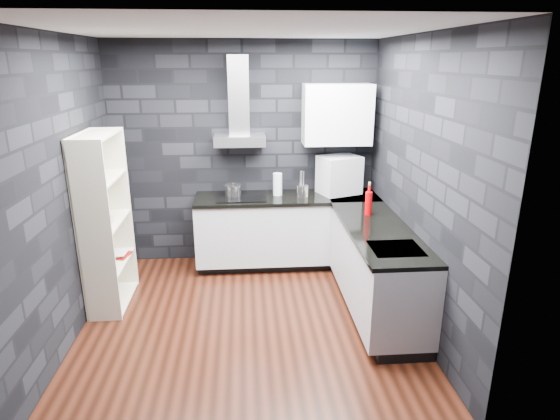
{
  "coord_description": "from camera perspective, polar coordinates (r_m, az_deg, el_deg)",
  "views": [
    {
      "loc": [
        -0.0,
        -4.08,
        2.47
      ],
      "look_at": [
        0.35,
        0.45,
        1.0
      ],
      "focal_mm": 30.0,
      "sensor_mm": 36.0,
      "label": 1
    }
  ],
  "objects": [
    {
      "name": "wall_left",
      "position": [
        4.54,
        -25.26,
        1.87
      ],
      "size": [
        0.05,
        3.2,
        2.7
      ],
      "primitive_type": "cube",
      "color": "black",
      "rests_on": "ground"
    },
    {
      "name": "book_red",
      "position": [
        5.31,
        -19.78,
        -4.14
      ],
      "size": [
        0.17,
        0.06,
        0.23
      ],
      "primitive_type": "imported",
      "rotation": [
        0.0,
        0.0,
        -0.22
      ],
      "color": "maroon",
      "rests_on": "bookshelf"
    },
    {
      "name": "red_bottle",
      "position": [
        5.0,
        10.73,
        0.8
      ],
      "size": [
        0.08,
        0.08,
        0.25
      ],
      "primitive_type": "cylinder",
      "rotation": [
        0.0,
        0.0,
        -0.12
      ],
      "color": "#B70004",
      "rests_on": "counter_right_top"
    },
    {
      "name": "fruit_bowl",
      "position": [
        4.99,
        -20.72,
        -1.19
      ],
      "size": [
        0.26,
        0.26,
        0.05
      ],
      "primitive_type": "imported",
      "rotation": [
        0.0,
        0.0,
        -0.3
      ],
      "color": "silver",
      "rests_on": "bookshelf"
    },
    {
      "name": "toekick_back",
      "position": [
        5.96,
        0.78,
        -6.04
      ],
      "size": [
        2.18,
        0.5,
        0.1
      ],
      "primitive_type": "cube",
      "color": "black",
      "rests_on": "ground"
    },
    {
      "name": "hood_body",
      "position": [
        5.59,
        -4.93,
        8.48
      ],
      "size": [
        0.6,
        0.34,
        0.12
      ],
      "primitive_type": "cube",
      "color": "#B1B1B6",
      "rests_on": "wall_back"
    },
    {
      "name": "upper_cabinet",
      "position": [
        5.65,
        6.97,
        11.49
      ],
      "size": [
        0.8,
        0.35,
        0.7
      ],
      "primitive_type": "cube",
      "color": "silver",
      "rests_on": "wall_back"
    },
    {
      "name": "bookshelf",
      "position": [
        5.05,
        -20.51,
        -1.38
      ],
      "size": [
        0.52,
        0.86,
        1.8
      ],
      "primitive_type": "cube",
      "rotation": [
        0.0,
        0.0,
        0.24
      ],
      "color": "beige",
      "rests_on": "ground"
    },
    {
      "name": "utensil_crock",
      "position": [
        5.58,
        2.63,
        2.31
      ],
      "size": [
        0.14,
        0.14,
        0.15
      ],
      "primitive_type": "cylinder",
      "rotation": [
        0.0,
        0.0,
        -0.26
      ],
      "color": "#B7B7BB",
      "rests_on": "counter_back_top"
    },
    {
      "name": "counter_right_top",
      "position": [
        4.66,
        11.96,
        -2.45
      ],
      "size": [
        0.62,
        1.8,
        0.04
      ],
      "primitive_type": "cube",
      "color": "black",
      "rests_on": "counter_right_cab"
    },
    {
      "name": "counter_corner_top",
      "position": [
        5.76,
        8.8,
        1.68
      ],
      "size": [
        0.62,
        0.62,
        0.04
      ],
      "primitive_type": "cube",
      "color": "black",
      "rests_on": "counter_right_cab"
    },
    {
      "name": "wall_front",
      "position": [
        2.7,
        -4.02,
        -6.64
      ],
      "size": [
        3.2,
        0.05,
        2.7
      ],
      "primitive_type": "cube",
      "color": "black",
      "rests_on": "ground"
    },
    {
      "name": "book_second",
      "position": [
        5.29,
        -19.85,
        -3.99
      ],
      "size": [
        0.15,
        0.03,
        0.21
      ],
      "primitive_type": "imported",
      "rotation": [
        0.0,
        0.0,
        -0.08
      ],
      "color": "#B2B2B2",
      "rests_on": "bookshelf"
    },
    {
      "name": "toekick_right",
      "position": [
        5.02,
        11.9,
        -11.35
      ],
      "size": [
        0.5,
        1.78,
        0.1
      ],
      "primitive_type": "cube",
      "color": "black",
      "rests_on": "ground"
    },
    {
      "name": "counter_back_top",
      "position": [
        5.63,
        0.86,
        1.5
      ],
      "size": [
        2.2,
        0.62,
        0.04
      ],
      "primitive_type": "cube",
      "color": "black",
      "rests_on": "counter_back_cab"
    },
    {
      "name": "counter_right_cab",
      "position": [
        4.81,
        11.76,
        -6.92
      ],
      "size": [
        0.6,
        1.8,
        0.76
      ],
      "primitive_type": "cube",
      "color": "silver",
      "rests_on": "ground"
    },
    {
      "name": "storage_jar",
      "position": [
        5.61,
        2.93,
        2.26
      ],
      "size": [
        0.12,
        0.12,
        0.12
      ],
      "primitive_type": "cylinder",
      "rotation": [
        0.0,
        0.0,
        -0.34
      ],
      "color": "tan",
      "rests_on": "counter_back_top"
    },
    {
      "name": "counter_back_cab",
      "position": [
        5.76,
        0.83,
        -2.29
      ],
      "size": [
        2.2,
        0.6,
        0.76
      ],
      "primitive_type": "cube",
      "color": "silver",
      "rests_on": "ground"
    },
    {
      "name": "pot",
      "position": [
        5.63,
        -5.74,
        2.36
      ],
      "size": [
        0.21,
        0.21,
        0.12
      ],
      "primitive_type": "cylinder",
      "rotation": [
        0.0,
        0.0,
        -0.08
      ],
      "color": "#B7B7BB",
      "rests_on": "cooktop"
    },
    {
      "name": "ceiling",
      "position": [
        4.09,
        -4.72,
        21.08
      ],
      "size": [
        3.2,
        3.2,
        0.0
      ],
      "primitive_type": "plane",
      "rotation": [
        3.14,
        0.0,
        0.0
      ],
      "color": "white"
    },
    {
      "name": "cooktop",
      "position": [
        5.61,
        -4.76,
        1.66
      ],
      "size": [
        0.58,
        0.5,
        0.01
      ],
      "primitive_type": "cube",
      "color": "black",
      "rests_on": "counter_back_top"
    },
    {
      "name": "hood_chimney",
      "position": [
        5.6,
        -5.07,
        13.75
      ],
      "size": [
        0.24,
        0.2,
        0.9
      ],
      "primitive_type": "cube",
      "color": "#B1B1B6",
      "rests_on": "hood_body"
    },
    {
      "name": "wall_back",
      "position": [
        5.82,
        -4.37,
        6.77
      ],
      "size": [
        3.2,
        0.05,
        2.7
      ],
      "primitive_type": "cube",
      "color": "black",
      "rests_on": "ground"
    },
    {
      "name": "appliance_garage",
      "position": [
        5.75,
        7.22,
        4.24
      ],
      "size": [
        0.56,
        0.5,
        0.46
      ],
      "primitive_type": "cube",
      "rotation": [
        0.0,
        0.0,
        0.35
      ],
      "color": "silver",
      "rests_on": "counter_back_top"
    },
    {
      "name": "ground",
      "position": [
        4.77,
        -3.88,
        -13.3
      ],
      "size": [
        3.2,
        3.2,
        0.0
      ],
      "primitive_type": "plane",
      "color": "#3A170D"
    },
    {
      "name": "glass_vase",
      "position": [
        5.64,
        -0.3,
        3.16
      ],
      "size": [
        0.12,
        0.12,
        0.27
      ],
      "primitive_type": "cylinder",
      "rotation": [
        0.0,
        0.0,
        0.15
      ],
      "color": "white",
      "rests_on": "counter_back_top"
    },
    {
      "name": "sink_rim",
      "position": [
        4.21,
        13.96,
        -4.62
      ],
      "size": [
        0.44,
        0.4,
        0.01
      ],
      "primitive_type": "cube",
      "color": "#B1B1B6",
      "rests_on": "counter_right_top"
    },
    {
      "name": "wall_right",
      "position": [
        4.54,
        16.75,
        2.85
      ],
      "size": [
        0.05,
        3.2,
        2.7
      ],
      "primitive_type": "cube",
      "color": "black",
      "rests_on": "ground"
    }
  ]
}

